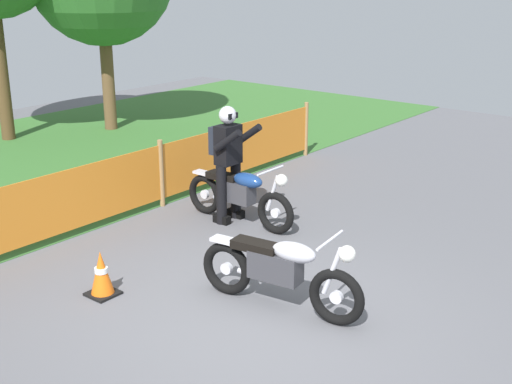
% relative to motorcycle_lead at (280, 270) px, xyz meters
% --- Properties ---
extents(ground, '(24.00, 24.00, 0.02)m').
position_rel_motorcycle_lead_xyz_m(ground, '(-0.40, -0.02, -0.46)').
color(ground, '#5B5B60').
extents(barrier_fence, '(11.69, 0.08, 1.05)m').
position_rel_motorcycle_lead_xyz_m(barrier_fence, '(-0.40, 3.43, 0.09)').
color(barrier_fence, '#997547').
rests_on(barrier_fence, ground).
extents(motorcycle_lead, '(0.58, 1.97, 0.93)m').
position_rel_motorcycle_lead_xyz_m(motorcycle_lead, '(0.00, 0.00, 0.00)').
color(motorcycle_lead, black).
rests_on(motorcycle_lead, ground).
extents(motorcycle_trailing, '(0.57, 1.92, 0.91)m').
position_rel_motorcycle_lead_xyz_m(motorcycle_trailing, '(1.71, 2.01, -0.01)').
color(motorcycle_trailing, black).
rests_on(motorcycle_trailing, ground).
extents(rider_trailing, '(0.54, 0.67, 1.69)m').
position_rel_motorcycle_lead_xyz_m(rider_trailing, '(1.71, 2.22, 0.50)').
color(rider_trailing, black).
rests_on(rider_trailing, ground).
extents(traffic_cone, '(0.32, 0.32, 0.53)m').
position_rel_motorcycle_lead_xyz_m(traffic_cone, '(-1.00, 1.75, -0.19)').
color(traffic_cone, black).
rests_on(traffic_cone, ground).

